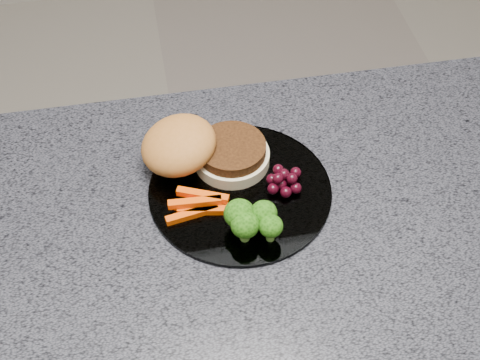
% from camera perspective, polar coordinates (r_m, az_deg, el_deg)
% --- Properties ---
extents(countertop, '(1.20, 0.60, 0.04)m').
position_cam_1_polar(countertop, '(0.92, -1.67, -5.64)').
color(countertop, '#43444C').
rests_on(countertop, island_cabinet).
extents(plate, '(0.26, 0.26, 0.01)m').
position_cam_1_polar(plate, '(0.95, 0.00, -0.91)').
color(plate, white).
rests_on(plate, countertop).
extents(burger, '(0.19, 0.12, 0.06)m').
position_cam_1_polar(burger, '(0.96, -3.63, 2.53)').
color(burger, beige).
rests_on(burger, plate).
extents(carrot_sticks, '(0.09, 0.05, 0.02)m').
position_cam_1_polar(carrot_sticks, '(0.92, -3.55, -2.12)').
color(carrot_sticks, '#EF4803').
rests_on(carrot_sticks, plate).
extents(broccoli, '(0.07, 0.06, 0.05)m').
position_cam_1_polar(broccoli, '(0.88, 0.99, -3.35)').
color(broccoli, '#659C38').
rests_on(broccoli, plate).
extents(grape_bunch, '(0.05, 0.05, 0.03)m').
position_cam_1_polar(grape_bunch, '(0.94, 3.80, -0.01)').
color(grape_bunch, black).
rests_on(grape_bunch, plate).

